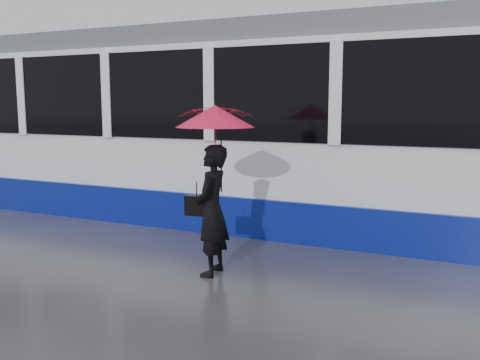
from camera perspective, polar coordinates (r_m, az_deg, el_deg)
The scene contains 6 objects.
ground at distance 7.45m, azimuth -6.35°, elevation -7.95°, with size 90.00×90.00×0.00m, color #2C2C31.
rails at distance 9.59m, azimuth 1.60°, elevation -4.18°, with size 34.00×1.51×0.02m.
tram at distance 9.27m, azimuth 3.16°, elevation 5.54°, with size 26.00×2.56×3.35m.
woman at distance 6.42m, azimuth -3.02°, elevation -3.25°, with size 0.58×0.38×1.58m, color black.
umbrella at distance 6.28m, azimuth -2.68°, elevation 5.17°, with size 1.06×1.06×1.07m.
handbag at distance 6.54m, azimuth -4.63°, elevation -2.72°, with size 0.30×0.16×0.42m.
Camera 1 is at (3.82, -6.06, 2.06)m, focal length 40.00 mm.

